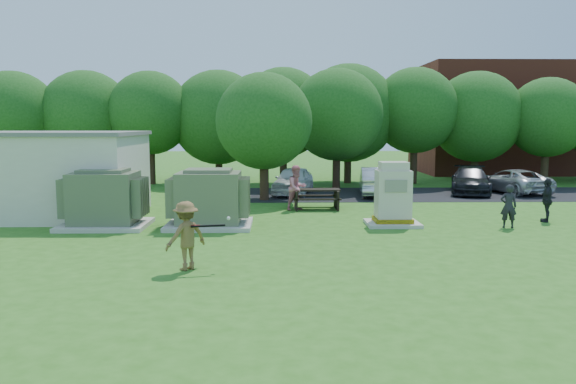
{
  "coord_description": "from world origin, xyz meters",
  "views": [
    {
      "loc": [
        -0.37,
        -15.32,
        3.66
      ],
      "look_at": [
        0.0,
        4.0,
        1.3
      ],
      "focal_mm": 35.0,
      "sensor_mm": 36.0,
      "label": 1
    }
  ],
  "objects_px": {
    "picnic_table": "(316,196)",
    "person_at_picnic": "(297,188)",
    "generator_cabinet": "(393,198)",
    "car_dark": "(471,180)",
    "batter": "(186,236)",
    "person_walking_right": "(547,200)",
    "car_white": "(293,181)",
    "transformer_left": "(105,200)",
    "car_silver_a": "(376,181)",
    "transformer_right": "(209,200)",
    "car_silver_b": "(513,181)",
    "person_by_generator": "(509,206)"
  },
  "relations": [
    {
      "from": "person_by_generator",
      "to": "car_silver_b",
      "type": "relative_size",
      "value": 0.34
    },
    {
      "from": "batter",
      "to": "car_silver_a",
      "type": "relative_size",
      "value": 0.39
    },
    {
      "from": "transformer_left",
      "to": "car_dark",
      "type": "height_order",
      "value": "transformer_left"
    },
    {
      "from": "car_silver_a",
      "to": "generator_cabinet",
      "type": "bearing_deg",
      "value": 90.48
    },
    {
      "from": "transformer_left",
      "to": "person_walking_right",
      "type": "height_order",
      "value": "transformer_left"
    },
    {
      "from": "person_by_generator",
      "to": "car_dark",
      "type": "xyz_separation_m",
      "value": [
        2.05,
        9.83,
        -0.08
      ]
    },
    {
      "from": "batter",
      "to": "transformer_left",
      "type": "bearing_deg",
      "value": -98.24
    },
    {
      "from": "transformer_right",
      "to": "person_walking_right",
      "type": "distance_m",
      "value": 12.53
    },
    {
      "from": "person_walking_right",
      "to": "car_dark",
      "type": "distance_m",
      "value": 8.66
    },
    {
      "from": "transformer_right",
      "to": "picnic_table",
      "type": "bearing_deg",
      "value": 45.13
    },
    {
      "from": "car_silver_a",
      "to": "transformer_left",
      "type": "bearing_deg",
      "value": 44.06
    },
    {
      "from": "transformer_right",
      "to": "batter",
      "type": "relative_size",
      "value": 1.73
    },
    {
      "from": "car_white",
      "to": "car_silver_b",
      "type": "distance_m",
      "value": 11.66
    },
    {
      "from": "transformer_left",
      "to": "transformer_right",
      "type": "bearing_deg",
      "value": 0.0
    },
    {
      "from": "batter",
      "to": "car_dark",
      "type": "bearing_deg",
      "value": -170.17
    },
    {
      "from": "transformer_left",
      "to": "car_silver_b",
      "type": "distance_m",
      "value": 20.91
    },
    {
      "from": "person_by_generator",
      "to": "batter",
      "type": "bearing_deg",
      "value": 39.59
    },
    {
      "from": "picnic_table",
      "to": "car_white",
      "type": "distance_m",
      "value": 5.1
    },
    {
      "from": "car_dark",
      "to": "transformer_left",
      "type": "bearing_deg",
      "value": -133.35
    },
    {
      "from": "car_silver_a",
      "to": "transformer_right",
      "type": "bearing_deg",
      "value": 55.47
    },
    {
      "from": "car_silver_b",
      "to": "car_silver_a",
      "type": "bearing_deg",
      "value": -6.94
    },
    {
      "from": "person_at_picnic",
      "to": "person_walking_right",
      "type": "height_order",
      "value": "person_at_picnic"
    },
    {
      "from": "generator_cabinet",
      "to": "picnic_table",
      "type": "relative_size",
      "value": 1.14
    },
    {
      "from": "transformer_left",
      "to": "car_white",
      "type": "distance_m",
      "value": 11.5
    },
    {
      "from": "transformer_left",
      "to": "car_silver_a",
      "type": "relative_size",
      "value": 0.68
    },
    {
      "from": "transformer_left",
      "to": "person_at_picnic",
      "type": "relative_size",
      "value": 1.57
    },
    {
      "from": "car_dark",
      "to": "car_silver_b",
      "type": "bearing_deg",
      "value": 19.86
    },
    {
      "from": "transformer_left",
      "to": "car_white",
      "type": "relative_size",
      "value": 0.71
    },
    {
      "from": "car_silver_b",
      "to": "person_by_generator",
      "type": "bearing_deg",
      "value": 52.64
    },
    {
      "from": "picnic_table",
      "to": "transformer_left",
      "type": "bearing_deg",
      "value": -152.13
    },
    {
      "from": "batter",
      "to": "person_by_generator",
      "type": "bearing_deg",
      "value": 166.82
    },
    {
      "from": "person_by_generator",
      "to": "car_dark",
      "type": "relative_size",
      "value": 0.32
    },
    {
      "from": "transformer_right",
      "to": "car_silver_a",
      "type": "relative_size",
      "value": 0.68
    },
    {
      "from": "person_at_picnic",
      "to": "car_white",
      "type": "relative_size",
      "value": 0.45
    },
    {
      "from": "generator_cabinet",
      "to": "picnic_table",
      "type": "height_order",
      "value": "generator_cabinet"
    },
    {
      "from": "car_dark",
      "to": "batter",
      "type": "bearing_deg",
      "value": -112.4
    },
    {
      "from": "person_at_picnic",
      "to": "car_dark",
      "type": "height_order",
      "value": "person_at_picnic"
    },
    {
      "from": "transformer_right",
      "to": "car_dark",
      "type": "relative_size",
      "value": 0.63
    },
    {
      "from": "batter",
      "to": "car_dark",
      "type": "distance_m",
      "value": 19.79
    },
    {
      "from": "car_white",
      "to": "car_silver_a",
      "type": "xyz_separation_m",
      "value": [
        4.22,
        -0.54,
        0.01
      ]
    },
    {
      "from": "transformer_left",
      "to": "car_silver_a",
      "type": "bearing_deg",
      "value": 37.62
    },
    {
      "from": "transformer_right",
      "to": "batter",
      "type": "xyz_separation_m",
      "value": [
        0.14,
        -5.96,
        -0.1
      ]
    },
    {
      "from": "generator_cabinet",
      "to": "batter",
      "type": "xyz_separation_m",
      "value": [
        -6.46,
        -6.08,
        -0.14
      ]
    },
    {
      "from": "person_by_generator",
      "to": "car_dark",
      "type": "bearing_deg",
      "value": -90.04
    },
    {
      "from": "car_silver_a",
      "to": "car_silver_b",
      "type": "distance_m",
      "value": 7.49
    },
    {
      "from": "car_dark",
      "to": "picnic_table",
      "type": "bearing_deg",
      "value": -131.55
    },
    {
      "from": "car_dark",
      "to": "car_silver_b",
      "type": "height_order",
      "value": "car_dark"
    },
    {
      "from": "person_walking_right",
      "to": "car_white",
      "type": "relative_size",
      "value": 0.39
    },
    {
      "from": "picnic_table",
      "to": "person_at_picnic",
      "type": "distance_m",
      "value": 1.01
    },
    {
      "from": "generator_cabinet",
      "to": "person_at_picnic",
      "type": "height_order",
      "value": "generator_cabinet"
    }
  ]
}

